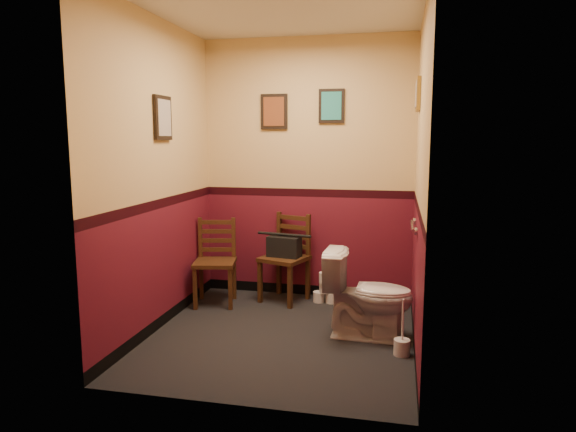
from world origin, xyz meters
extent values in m
cube|color=black|center=(0.00, 0.00, 0.00)|extent=(2.20, 2.40, 0.00)
cube|color=silver|center=(0.00, 0.00, 2.70)|extent=(2.20, 2.40, 0.00)
cube|color=maroon|center=(0.00, 1.20, 1.35)|extent=(2.20, 0.00, 2.70)
cube|color=maroon|center=(0.00, -1.20, 1.35)|extent=(2.20, 0.00, 2.70)
cube|color=maroon|center=(-1.10, 0.00, 1.35)|extent=(0.00, 2.40, 2.70)
cube|color=maroon|center=(1.10, 0.00, 1.35)|extent=(0.00, 2.40, 2.70)
cylinder|color=silver|center=(1.07, 0.25, 0.95)|extent=(0.03, 0.50, 0.03)
cylinder|color=silver|center=(1.09, 0.00, 0.95)|extent=(0.02, 0.06, 0.06)
cylinder|color=silver|center=(1.09, 0.50, 0.95)|extent=(0.02, 0.06, 0.06)
cube|color=black|center=(-0.35, 1.18, 1.95)|extent=(0.28, 0.03, 0.36)
cube|color=brown|center=(-0.35, 1.17, 1.95)|extent=(0.22, 0.01, 0.30)
cube|color=black|center=(0.25, 1.18, 2.00)|extent=(0.26, 0.03, 0.34)
cube|color=teal|center=(0.25, 1.17, 2.00)|extent=(0.20, 0.01, 0.28)
cube|color=black|center=(-1.08, 0.10, 1.85)|extent=(0.03, 0.30, 0.38)
cube|color=tan|center=(-1.07, 0.10, 1.85)|extent=(0.01, 0.24, 0.31)
cube|color=olive|center=(1.08, 0.60, 2.05)|extent=(0.03, 0.34, 0.28)
cube|color=tan|center=(1.07, 0.60, 2.05)|extent=(0.01, 0.28, 0.22)
imported|color=white|center=(0.72, 0.12, 0.37)|extent=(0.77, 0.45, 0.73)
cylinder|color=silver|center=(1.00, -0.20, 0.06)|extent=(0.13, 0.13, 0.13)
cylinder|color=silver|center=(1.00, -0.20, 0.27)|extent=(0.02, 0.02, 0.36)
cube|color=#4D2D17|center=(-0.85, 0.68, 0.43)|extent=(0.48, 0.48, 0.04)
cube|color=#4D2D17|center=(-0.98, 0.48, 0.22)|extent=(0.05, 0.05, 0.43)
cube|color=#4D2D17|center=(-1.05, 0.82, 0.22)|extent=(0.05, 0.05, 0.43)
cube|color=#4D2D17|center=(-0.65, 0.55, 0.22)|extent=(0.05, 0.05, 0.43)
cube|color=#4D2D17|center=(-0.72, 0.89, 0.22)|extent=(0.05, 0.05, 0.43)
cube|color=#4D2D17|center=(-1.06, 0.82, 0.65)|extent=(0.04, 0.04, 0.43)
cube|color=#4D2D17|center=(-0.72, 0.89, 0.65)|extent=(0.04, 0.04, 0.43)
cube|color=#4D2D17|center=(-0.89, 0.86, 0.53)|extent=(0.33, 0.09, 0.04)
cube|color=#4D2D17|center=(-0.89, 0.86, 0.63)|extent=(0.33, 0.09, 0.04)
cube|color=#4D2D17|center=(-0.89, 0.86, 0.72)|extent=(0.33, 0.09, 0.04)
cube|color=#4D2D17|center=(-0.89, 0.86, 0.82)|extent=(0.33, 0.09, 0.04)
cube|color=#4D2D17|center=(-0.19, 0.94, 0.45)|extent=(0.54, 0.54, 0.04)
cube|color=#4D2D17|center=(-0.42, 0.83, 0.23)|extent=(0.05, 0.05, 0.45)
cube|color=#4D2D17|center=(-0.30, 1.17, 0.23)|extent=(0.05, 0.05, 0.45)
cube|color=#4D2D17|center=(-0.08, 0.71, 0.23)|extent=(0.05, 0.05, 0.45)
cube|color=#4D2D17|center=(0.04, 1.05, 0.23)|extent=(0.05, 0.05, 0.45)
cube|color=#4D2D17|center=(-0.30, 1.17, 0.68)|extent=(0.05, 0.05, 0.45)
cube|color=#4D2D17|center=(0.04, 1.05, 0.68)|extent=(0.05, 0.05, 0.45)
cube|color=#4D2D17|center=(-0.13, 1.11, 0.55)|extent=(0.33, 0.14, 0.05)
cube|color=#4D2D17|center=(-0.13, 1.11, 0.65)|extent=(0.33, 0.14, 0.05)
cube|color=#4D2D17|center=(-0.13, 1.11, 0.75)|extent=(0.33, 0.14, 0.05)
cube|color=#4D2D17|center=(-0.13, 1.11, 0.85)|extent=(0.33, 0.14, 0.05)
cube|color=black|center=(-0.19, 0.94, 0.57)|extent=(0.36, 0.22, 0.21)
cylinder|color=black|center=(-0.19, 0.94, 0.70)|extent=(0.29, 0.08, 0.03)
cylinder|color=silver|center=(0.17, 0.97, 0.05)|extent=(0.12, 0.12, 0.11)
cylinder|color=silver|center=(0.30, 0.97, 0.05)|extent=(0.12, 0.12, 0.11)
cylinder|color=silver|center=(0.24, 0.96, 0.16)|extent=(0.12, 0.12, 0.11)
cylinder|color=silver|center=(0.24, 0.94, 0.27)|extent=(0.12, 0.12, 0.11)
camera|label=1|loc=(0.94, -4.09, 1.67)|focal=32.00mm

